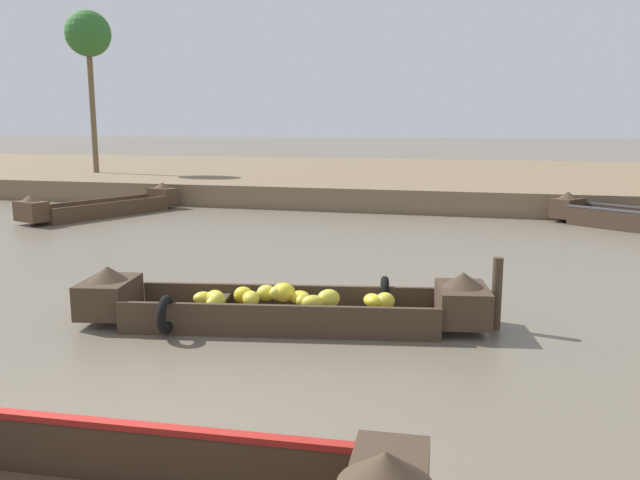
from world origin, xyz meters
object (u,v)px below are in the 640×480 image
at_px(cargo_boat_upstream, 103,207).
at_px(mooring_post, 497,294).
at_px(palm_tree_mid, 88,37).
at_px(banana_boat, 282,306).

relative_size(cargo_boat_upstream, mooring_post, 5.35).
relative_size(cargo_boat_upstream, palm_tree_mid, 0.79).
bearing_deg(palm_tree_mid, mooring_post, -42.53).
bearing_deg(banana_boat, cargo_boat_upstream, 134.75).
height_order(palm_tree_mid, mooring_post, palm_tree_mid).
bearing_deg(cargo_boat_upstream, mooring_post, -35.44).
height_order(banana_boat, mooring_post, mooring_post).
height_order(cargo_boat_upstream, mooring_post, mooring_post).
xyz_separation_m(banana_boat, mooring_post, (2.91, 0.61, 0.22)).
height_order(banana_boat, palm_tree_mid, palm_tree_mid).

